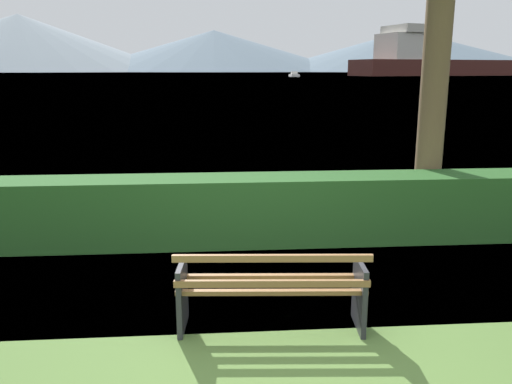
{
  "coord_description": "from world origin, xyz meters",
  "views": [
    {
      "loc": [
        -0.52,
        -4.76,
        2.5
      ],
      "look_at": [
        0.0,
        1.89,
        0.94
      ],
      "focal_mm": 36.82,
      "sensor_mm": 36.0,
      "label": 1
    }
  ],
  "objects": [
    {
      "name": "sailboat_mid",
      "position": [
        26.36,
        174.07,
        0.62
      ],
      "size": [
        2.9,
        8.37,
        1.78
      ],
      "color": "silver",
      "rests_on": "water_surface"
    },
    {
      "name": "distant_hills",
      "position": [
        -19.12,
        581.74,
        24.82
      ],
      "size": [
        733.09,
        343.97,
        57.56
      ],
      "color": "gray",
      "rests_on": "ground_plane"
    },
    {
      "name": "park_bench",
      "position": [
        -0.0,
        -0.06,
        0.43
      ],
      "size": [
        1.85,
        0.7,
        0.87
      ],
      "color": "olive",
      "rests_on": "ground_plane"
    },
    {
      "name": "ground_plane",
      "position": [
        0.0,
        0.0,
        0.0
      ],
      "size": [
        1400.0,
        1400.0,
        0.0
      ],
      "primitive_type": "plane",
      "color": "#567A38"
    },
    {
      "name": "water_surface",
      "position": [
        0.0,
        309.9,
        0.0
      ],
      "size": [
        620.0,
        620.0,
        0.0
      ],
      "primitive_type": "plane",
      "color": "#7A99A8",
      "rests_on": "ground_plane"
    },
    {
      "name": "hedge_row",
      "position": [
        0.0,
        2.65,
        0.49
      ],
      "size": [
        10.77,
        0.77,
        0.98
      ],
      "primitive_type": "cube",
      "color": "#285B23",
      "rests_on": "ground_plane"
    },
    {
      "name": "cargo_ship_large",
      "position": [
        102.06,
        206.94,
        5.24
      ],
      "size": [
        118.89,
        49.37,
        18.75
      ],
      "color": "#471E19",
      "rests_on": "water_surface"
    }
  ]
}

